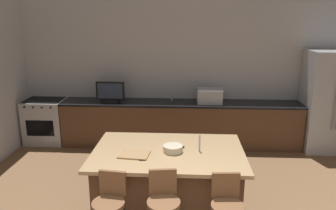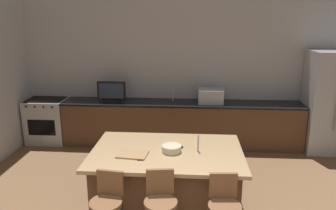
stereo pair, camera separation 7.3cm
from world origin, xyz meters
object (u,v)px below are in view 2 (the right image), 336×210
cell_phone (141,158)px  microwave (211,96)px  bar_stool_left (107,209)px  range_oven (48,120)px  bar_stool_center (161,210)px  tv_remote (177,146)px  tv_monitor (112,93)px  cutting_board (133,154)px  kitchen_island (167,183)px  fruit_bowl (172,149)px  refrigerator (330,102)px

cell_phone → microwave: bearing=67.3°
bar_stool_left → range_oven: bearing=130.2°
bar_stool_left → bar_stool_center: (0.57, -0.03, 0.04)m
bar_stool_left → tv_remote: 1.22m
microwave → cell_phone: microwave is taller
tv_monitor → cutting_board: size_ratio=1.58×
kitchen_island → bar_stool_left: bar_stool_left is taller
microwave → fruit_bowl: (-0.62, -2.50, -0.07)m
fruit_bowl → cutting_board: fruit_bowl is taller
fruit_bowl → range_oven: bearing=137.4°
cutting_board → microwave: bearing=67.7°
microwave → cutting_board: (-1.08, -2.63, -0.10)m
microwave → cutting_board: bearing=-112.3°
microwave → tv_remote: (-0.55, -2.32, -0.10)m
refrigerator → bar_stool_center: size_ratio=1.89×
bar_stool_left → tv_remote: bar_stool_left is taller
tv_monitor → bar_stool_center: (1.27, -3.24, -0.46)m
tv_monitor → cell_phone: (0.98, -2.66, -0.16)m
cutting_board → bar_stool_left: bearing=-104.9°
bar_stool_left → cutting_board: bar_stool_left is taller
range_oven → fruit_bowl: (2.71, -2.50, 0.51)m
range_oven → tv_monitor: (1.38, -0.05, 0.63)m
bar_stool_center → tv_remote: bearing=75.1°
tv_remote → kitchen_island: bearing=-175.1°
fruit_bowl → cell_phone: bearing=-149.4°
bar_stool_center → bar_stool_left: bearing=169.2°
range_oven → microwave: 3.38m
tv_monitor → cell_phone: 2.84m
refrigerator → tv_monitor: (-4.19, 0.01, 0.11)m
bar_stool_center → cutting_board: (-0.40, 0.66, 0.31)m
fruit_bowl → cell_phone: size_ratio=1.61×
tv_remote → range_oven: bearing=95.7°
microwave → tv_monitor: (-1.95, -0.05, 0.05)m
refrigerator → microwave: 2.25m
cutting_board → fruit_bowl: bearing=15.5°
kitchen_island → tv_monitor: bearing=117.8°
microwave → range_oven: bearing=-180.0°
tv_monitor → bar_stool_center: bearing=-68.6°
tv_remote → cutting_board: tv_remote is taller
kitchen_island → cell_phone: (-0.29, -0.24, 0.45)m
tv_remote → cutting_board: bearing=165.8°
refrigerator → tv_remote: bearing=-141.0°
range_oven → microwave: microwave is taller
cutting_board → range_oven: bearing=130.6°
cell_phone → bar_stool_center: bearing=-67.0°
kitchen_island → fruit_bowl: (0.06, -0.03, 0.49)m
range_oven → cell_phone: 3.62m
kitchen_island → refrigerator: (2.92, 2.41, 0.49)m
tv_remote → refrigerator: bearing=-5.5°
tv_monitor → tv_remote: tv_monitor is taller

